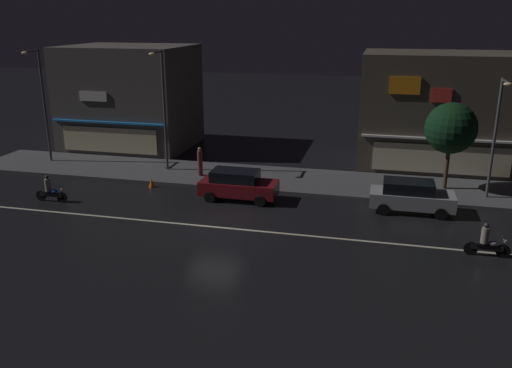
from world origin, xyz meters
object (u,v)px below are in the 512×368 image
at_px(parked_car_trailing, 411,196).
at_px(motorcycle_lead, 50,191).
at_px(streetlamp_mid, 163,102).
at_px(streetlamp_east, 497,129).
at_px(motorcycle_following, 486,242).
at_px(traffic_cone, 152,183).
at_px(pedestrian_on_sidewalk, 200,162).
at_px(parked_car_near_kerb, 238,184).
at_px(streetlamp_west, 42,97).

height_order(parked_car_trailing, motorcycle_lead, parked_car_trailing).
relative_size(streetlamp_mid, parked_car_trailing, 1.79).
distance_m(streetlamp_east, motorcycle_following, 8.49).
distance_m(streetlamp_east, traffic_cone, 19.73).
bearing_deg(pedestrian_on_sidewalk, parked_car_near_kerb, 46.89).
distance_m(streetlamp_west, parked_car_trailing, 24.80).
bearing_deg(streetlamp_west, parked_car_trailing, -9.38).
bearing_deg(motorcycle_following, motorcycle_lead, 3.21).
xyz_separation_m(streetlamp_east, motorcycle_following, (-1.30, -7.65, -3.45)).
distance_m(parked_car_near_kerb, parked_car_trailing, 9.34).
height_order(parked_car_trailing, traffic_cone, parked_car_trailing).
relative_size(streetlamp_mid, pedestrian_on_sidewalk, 4.21).
xyz_separation_m(pedestrian_on_sidewalk, parked_car_trailing, (12.78, -3.25, -0.13)).
bearing_deg(streetlamp_mid, pedestrian_on_sidewalk, -13.65).
bearing_deg(streetlamp_east, parked_car_near_kerb, -167.46).
distance_m(streetlamp_mid, pedestrian_on_sidewalk, 4.52).
xyz_separation_m(streetlamp_mid, motorcycle_lead, (-3.95, -6.95, -4.01)).
distance_m(streetlamp_east, parked_car_near_kerb, 14.30).
relative_size(streetlamp_mid, traffic_cone, 14.02).
height_order(streetlamp_mid, motorcycle_following, streetlamp_mid).
bearing_deg(streetlamp_west, motorcycle_lead, -55.50).
xyz_separation_m(parked_car_trailing, motorcycle_lead, (-19.33, -3.07, -0.24)).
xyz_separation_m(streetlamp_mid, traffic_cone, (0.40, -3.21, -4.37)).
bearing_deg(streetlamp_west, motorcycle_following, -18.09).
bearing_deg(pedestrian_on_sidewalk, parked_car_trailing, 77.98).
bearing_deg(streetlamp_mid, parked_car_near_kerb, -34.30).
bearing_deg(streetlamp_west, traffic_cone, -19.86).
height_order(pedestrian_on_sidewalk, traffic_cone, pedestrian_on_sidewalk).
distance_m(streetlamp_west, motorcycle_lead, 9.45).
bearing_deg(streetlamp_east, traffic_cone, -173.74).
xyz_separation_m(parked_car_near_kerb, motorcycle_lead, (-10.00, -2.83, -0.24)).
bearing_deg(motorcycle_following, parked_car_near_kerb, -12.79).
bearing_deg(streetlamp_west, pedestrian_on_sidewalk, -3.74).
xyz_separation_m(parked_car_near_kerb, traffic_cone, (-5.64, 0.91, -0.59)).
relative_size(streetlamp_east, motorcycle_lead, 3.49).
relative_size(pedestrian_on_sidewalk, parked_car_near_kerb, 0.43).
bearing_deg(streetlamp_mid, streetlamp_west, 179.25).
height_order(streetlamp_west, motorcycle_following, streetlamp_west).
relative_size(streetlamp_west, parked_car_trailing, 1.78).
height_order(pedestrian_on_sidewalk, motorcycle_lead, pedestrian_on_sidewalk).
relative_size(parked_car_near_kerb, parked_car_trailing, 1.00).
relative_size(motorcycle_lead, traffic_cone, 3.45).
xyz_separation_m(streetlamp_west, motorcycle_following, (27.16, -8.87, -3.97)).
bearing_deg(traffic_cone, streetlamp_mid, 97.16).
xyz_separation_m(pedestrian_on_sidewalk, motorcycle_lead, (-6.55, -6.32, -0.37)).
bearing_deg(pedestrian_on_sidewalk, streetlamp_mid, -101.40).
bearing_deg(motorcycle_lead, parked_car_near_kerb, 23.56).
bearing_deg(parked_car_near_kerb, streetlamp_east, -167.46).
height_order(motorcycle_following, traffic_cone, motorcycle_following).
height_order(parked_car_trailing, motorcycle_following, parked_car_trailing).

